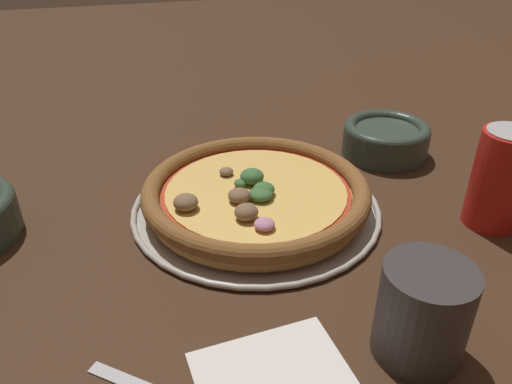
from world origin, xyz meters
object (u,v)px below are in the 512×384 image
object	(u,v)px
bowl_near	(386,138)
pizza_tray	(256,207)
pizza	(256,193)
beverage_can	(500,179)
drinking_cup	(423,313)

from	to	relation	value
bowl_near	pizza_tray	bearing A→B (deg)	23.11
pizza	beverage_can	distance (m)	0.30
drinking_cup	beverage_can	bearing A→B (deg)	-141.59
pizza_tray	pizza	size ratio (longest dim) A/B	1.10
beverage_can	pizza	bearing A→B (deg)	-21.02
pizza	drinking_cup	bearing A→B (deg)	106.03
bowl_near	drinking_cup	xyz separation A→B (m)	(0.16, 0.36, 0.02)
drinking_cup	beverage_can	world-z (taller)	beverage_can
pizza	drinking_cup	size ratio (longest dim) A/B	3.17
pizza	beverage_can	bearing A→B (deg)	158.98
pizza	pizza_tray	bearing A→B (deg)	-142.17
bowl_near	beverage_can	bearing A→B (deg)	99.57
pizza_tray	bowl_near	bearing A→B (deg)	-156.89
bowl_near	drinking_cup	world-z (taller)	drinking_cup
pizza_tray	bowl_near	xyz separation A→B (m)	(-0.24, -0.10, 0.02)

